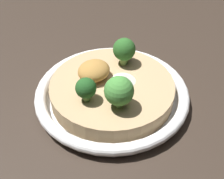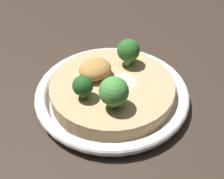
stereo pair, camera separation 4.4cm
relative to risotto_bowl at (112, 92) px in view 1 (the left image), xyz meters
The scene contains 7 objects.
ground_plane 0.02m from the risotto_bowl, ahead, with size 6.00×6.00×0.00m, color #2D231C.
risotto_bowl is the anchor object (origin of this frame).
cheese_sprinkle 0.03m from the risotto_bowl, 151.64° to the left, with size 0.04×0.04×0.01m.
crispy_onion_garnish 0.04m from the risotto_bowl, 71.26° to the right, with size 0.05×0.05×0.03m.
broccoli_back 0.07m from the risotto_bowl, 54.18° to the left, with size 0.04×0.04×0.05m.
broccoli_left 0.07m from the risotto_bowl, 156.90° to the right, with size 0.04×0.04×0.05m.
broccoli_right 0.07m from the risotto_bowl, ahead, with size 0.03×0.03×0.04m.
Camera 1 is at (0.24, 0.23, 0.31)m, focal length 45.00 mm.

